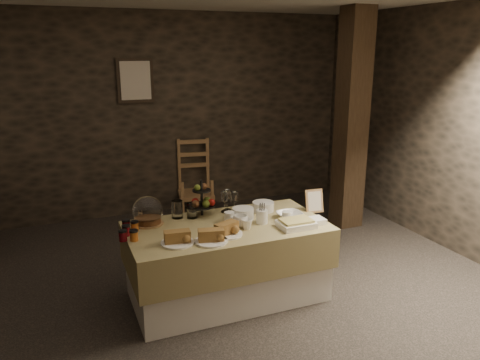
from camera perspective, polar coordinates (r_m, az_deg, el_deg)
name	(u,v)px	position (r m, az deg, el deg)	size (l,w,h in m)	color
ground_plane	(213,298)	(4.27, -3.27, -14.17)	(5.50, 5.00, 0.01)	black
room_shell	(210,123)	(3.75, -3.63, 7.00)	(5.52, 5.02, 2.60)	black
buffet_table	(227,256)	(4.13, -1.58, -9.24)	(1.70, 0.90, 0.67)	silver
chair	(194,180)	(6.32, -5.62, 0.03)	(0.52, 0.50, 0.75)	#98663F
timber_column	(351,121)	(5.75, 13.42, 6.99)	(0.30, 0.30, 2.60)	black
framed_picture	(135,80)	(6.08, -12.64, 11.76)	(0.45, 0.04, 0.55)	black
plate_stack_a	(243,213)	(4.15, 0.38, -4.10)	(0.19, 0.19, 0.10)	white
plate_stack_b	(263,206)	(4.36, 2.85, -3.23)	(0.20, 0.20, 0.09)	white
cutlery_holder	(262,217)	(4.05, 2.70, -4.48)	(0.10, 0.10, 0.12)	white
cup_a	(240,221)	(3.97, 0.06, -5.02)	(0.13, 0.13, 0.10)	white
cup_b	(247,224)	(3.92, 0.83, -5.40)	(0.10, 0.10, 0.09)	white
mug_c	(229,217)	(4.07, -1.31, -4.57)	(0.09, 0.09, 0.10)	white
mug_d	(287,216)	(4.11, 5.71, -4.44)	(0.08, 0.08, 0.09)	white
bowl	(290,215)	(4.19, 6.07, -4.32)	(0.22, 0.22, 0.05)	white
cake_dome	(148,213)	(4.09, -11.19, -3.91)	(0.26, 0.26, 0.26)	#98663F
fruit_stand	(203,202)	(4.22, -4.59, -2.63)	(0.23, 0.23, 0.33)	black
bread_platter_left	(177,239)	(3.67, -7.64, -7.12)	(0.26, 0.26, 0.11)	white
bread_platter_center	(211,237)	(3.68, -3.54, -6.98)	(0.26, 0.26, 0.11)	white
bread_platter_right	(227,230)	(3.81, -1.65, -6.14)	(0.26, 0.26, 0.11)	white
jam_jars	(129,231)	(3.90, -13.40, -6.08)	(0.18, 0.32, 0.07)	#610A12
tart_dish	(296,224)	(3.99, 6.87, -5.29)	(0.30, 0.22, 0.07)	white
square_dish	(316,221)	(4.11, 9.24, -4.92)	(0.14, 0.14, 0.04)	white
menu_frame	(314,201)	(4.41, 9.04, -2.55)	(0.17, 0.02, 0.22)	#98663F
storage_jar_a	(177,209)	(4.20, -7.68, -3.55)	(0.10, 0.10, 0.16)	white
storage_jar_b	(192,210)	(4.19, -5.88, -3.71)	(0.09, 0.09, 0.14)	white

